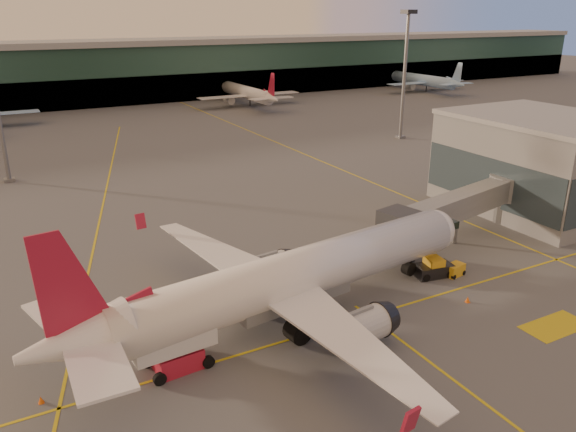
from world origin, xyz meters
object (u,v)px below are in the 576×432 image
gpu_cart (455,270)px  pushback_tug (434,269)px  catering_truck (173,337)px  main_airplane (288,280)px

gpu_cart → pushback_tug: 2.20m
pushback_tug → gpu_cart: bearing=-15.9°
catering_truck → gpu_cart: catering_truck is taller
main_airplane → catering_truck: main_airplane is taller
main_airplane → catering_truck: bearing=-178.0°
pushback_tug → main_airplane: bearing=-166.6°
catering_truck → pushback_tug: bearing=1.0°
catering_truck → pushback_tug: size_ratio=1.55×
gpu_cart → pushback_tug: size_ratio=0.55×
gpu_cart → pushback_tug: pushback_tug is taller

